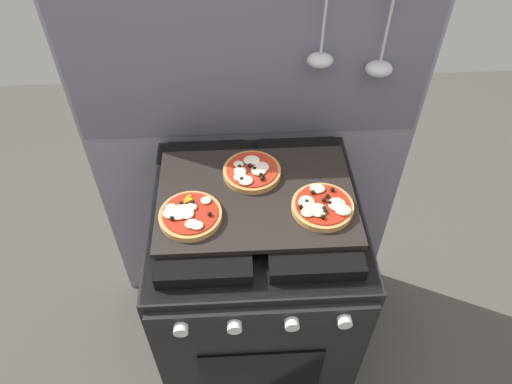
{
  "coord_description": "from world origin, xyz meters",
  "views": [
    {
      "loc": [
        -0.05,
        -0.9,
        1.86
      ],
      "look_at": [
        0.0,
        0.0,
        0.93
      ],
      "focal_mm": 33.39,
      "sensor_mm": 36.0,
      "label": 1
    }
  ],
  "objects_px": {
    "pizza_left": "(189,215)",
    "pizza_right": "(322,206)",
    "pizza_center": "(252,171)",
    "stove": "(256,288)",
    "baking_tray": "(256,197)"
  },
  "relations": [
    {
      "from": "stove",
      "to": "pizza_center",
      "type": "distance_m",
      "value": 0.49
    },
    {
      "from": "pizza_right",
      "to": "pizza_center",
      "type": "distance_m",
      "value": 0.23
    },
    {
      "from": "pizza_right",
      "to": "baking_tray",
      "type": "bearing_deg",
      "value": 159.46
    },
    {
      "from": "pizza_right",
      "to": "pizza_center",
      "type": "bearing_deg",
      "value": 141.57
    },
    {
      "from": "baking_tray",
      "to": "pizza_left",
      "type": "bearing_deg",
      "value": -156.65
    },
    {
      "from": "baking_tray",
      "to": "pizza_right",
      "type": "distance_m",
      "value": 0.18
    },
    {
      "from": "baking_tray",
      "to": "pizza_right",
      "type": "bearing_deg",
      "value": -20.54
    },
    {
      "from": "stove",
      "to": "pizza_right",
      "type": "relative_size",
      "value": 5.47
    },
    {
      "from": "pizza_right",
      "to": "pizza_left",
      "type": "bearing_deg",
      "value": -178.02
    },
    {
      "from": "pizza_right",
      "to": "pizza_center",
      "type": "xyz_separation_m",
      "value": [
        -0.18,
        0.14,
        -0.0
      ]
    },
    {
      "from": "pizza_left",
      "to": "pizza_right",
      "type": "bearing_deg",
      "value": 1.98
    },
    {
      "from": "pizza_left",
      "to": "pizza_center",
      "type": "height_order",
      "value": "same"
    },
    {
      "from": "pizza_left",
      "to": "pizza_center",
      "type": "relative_size",
      "value": 1.0
    },
    {
      "from": "stove",
      "to": "pizza_right",
      "type": "bearing_deg",
      "value": -20.06
    },
    {
      "from": "pizza_left",
      "to": "pizza_right",
      "type": "height_order",
      "value": "same"
    }
  ]
}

